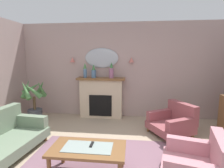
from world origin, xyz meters
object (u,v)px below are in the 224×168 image
at_px(wall_mirror, 102,58).
at_px(wall_sconce_left, 72,60).
at_px(mantel_vase_right, 111,71).
at_px(armchair_beside_couch, 173,121).
at_px(coffee_table, 88,151).
at_px(potted_plant_corner_palm, 34,100).
at_px(fireplace, 101,98).
at_px(mantel_vase_centre, 94,72).
at_px(mantel_vase_left, 85,70).
at_px(armchair_by_coffee_table, 199,163).
at_px(wall_sconce_right, 131,60).
at_px(tv_remote, 92,145).

height_order(wall_mirror, wall_sconce_left, wall_mirror).
bearing_deg(mantel_vase_right, armchair_beside_couch, -31.35).
bearing_deg(coffee_table, potted_plant_corner_palm, 134.58).
xyz_separation_m(fireplace, potted_plant_corner_palm, (-1.75, -0.53, 0.01)).
bearing_deg(wall_mirror, mantel_vase_centre, -139.64).
relative_size(mantel_vase_left, coffee_table, 0.38).
xyz_separation_m(wall_mirror, armchair_by_coffee_table, (1.82, -2.70, -1.40)).
height_order(wall_sconce_left, coffee_table, wall_sconce_left).
bearing_deg(wall_sconce_left, wall_sconce_right, 0.00).
bearing_deg(mantel_vase_centre, fireplace, 8.06).
relative_size(mantel_vase_centre, wall_sconce_left, 2.69).
height_order(fireplace, wall_mirror, wall_mirror).
relative_size(wall_sconce_right, armchair_by_coffee_table, 0.14).
relative_size(tv_remote, potted_plant_corner_palm, 0.14).
bearing_deg(mantel_vase_right, potted_plant_corner_palm, -166.27).
height_order(mantel_vase_right, wall_mirror, wall_mirror).
bearing_deg(tv_remote, mantel_vase_right, 89.90).
xyz_separation_m(mantel_vase_right, armchair_by_coffee_table, (1.52, -2.53, -1.05)).
bearing_deg(mantel_vase_right, tv_remote, -90.10).
height_order(mantel_vase_left, potted_plant_corner_palm, mantel_vase_left).
xyz_separation_m(mantel_vase_centre, mantel_vase_right, (0.50, 0.00, 0.03)).
xyz_separation_m(armchair_beside_couch, potted_plant_corner_palm, (-3.57, 0.43, 0.28)).
xyz_separation_m(mantel_vase_left, wall_sconce_right, (1.30, 0.12, 0.29)).
relative_size(wall_sconce_left, armchair_by_coffee_table, 0.14).
height_order(wall_mirror, potted_plant_corner_palm, wall_mirror).
height_order(mantel_vase_left, armchair_beside_couch, mantel_vase_left).
distance_m(armchair_beside_couch, potted_plant_corner_palm, 3.61).
height_order(mantel_vase_left, tv_remote, mantel_vase_left).
xyz_separation_m(mantel_vase_centre, wall_sconce_left, (-0.65, 0.12, 0.34)).
height_order(fireplace, wall_sconce_right, wall_sconce_right).
bearing_deg(armchair_beside_couch, mantel_vase_centre, 155.36).
distance_m(mantel_vase_right, coffee_table, 2.71).
distance_m(mantel_vase_left, wall_sconce_left, 0.51).
relative_size(wall_sconce_right, tv_remote, 0.88).
xyz_separation_m(fireplace, wall_sconce_left, (-0.85, 0.09, 1.09)).
relative_size(mantel_vase_left, potted_plant_corner_palm, 0.36).
height_order(mantel_vase_centre, wall_mirror, wall_mirror).
bearing_deg(armchair_beside_couch, mantel_vase_left, 157.79).
distance_m(fireplace, tv_remote, 2.51).
xyz_separation_m(fireplace, mantel_vase_centre, (-0.20, -0.03, 0.75)).
xyz_separation_m(wall_sconce_right, tv_remote, (-0.55, -2.58, -1.21)).
bearing_deg(wall_sconce_left, fireplace, -6.16).
bearing_deg(coffee_table, fireplace, 95.64).
bearing_deg(wall_sconce_right, fireplace, -173.84).
distance_m(armchair_by_coffee_table, potted_plant_corner_palm, 4.11).
relative_size(wall_mirror, tv_remote, 6.00).
xyz_separation_m(mantel_vase_left, coffee_table, (0.70, -2.53, -0.99)).
bearing_deg(tv_remote, coffee_table, -123.61).
bearing_deg(fireplace, armchair_by_coffee_table, -54.59).
relative_size(armchair_by_coffee_table, potted_plant_corner_palm, 0.86).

